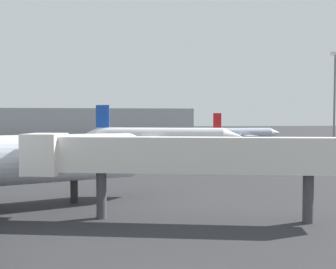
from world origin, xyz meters
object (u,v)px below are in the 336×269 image
(airplane_distant, at_px, (159,136))
(jet_bridge, at_px, (172,156))
(light_mast_right, at_px, (335,94))
(airplane_far_left, at_px, (242,133))

(airplane_distant, distance_m, jet_bridge, 44.52)
(jet_bridge, bearing_deg, light_mast_right, -116.10)
(light_mast_right, bearing_deg, airplane_distant, -157.37)
(airplane_distant, relative_size, jet_bridge, 1.37)
(airplane_distant, relative_size, airplane_far_left, 1.34)
(jet_bridge, bearing_deg, airplane_far_left, -99.66)
(jet_bridge, height_order, light_mast_right, light_mast_right)
(light_mast_right, bearing_deg, jet_bridge, -128.57)
(jet_bridge, bearing_deg, airplane_distant, -82.75)
(airplane_distant, bearing_deg, light_mast_right, 38.65)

